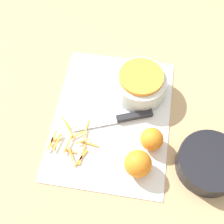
{
  "coord_description": "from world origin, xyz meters",
  "views": [
    {
      "loc": [
        0.46,
        0.07,
        0.85
      ],
      "look_at": [
        0.0,
        0.0,
        0.04
      ],
      "focal_mm": 50.0,
      "sensor_mm": 36.0,
      "label": 1
    }
  ],
  "objects_px": {
    "bowl_speckled": "(140,84)",
    "knife": "(127,117)",
    "bowl_dark": "(209,163)",
    "orange_right": "(152,139)",
    "orange_left": "(138,164)"
  },
  "relations": [
    {
      "from": "bowl_speckled",
      "to": "knife",
      "type": "xyz_separation_m",
      "value": [
        0.11,
        -0.03,
        -0.03
      ]
    },
    {
      "from": "bowl_speckled",
      "to": "bowl_dark",
      "type": "relative_size",
      "value": 0.93
    },
    {
      "from": "bowl_speckled",
      "to": "knife",
      "type": "height_order",
      "value": "bowl_speckled"
    },
    {
      "from": "knife",
      "to": "orange_right",
      "type": "relative_size",
      "value": 3.57
    },
    {
      "from": "orange_left",
      "to": "orange_right",
      "type": "xyz_separation_m",
      "value": [
        -0.08,
        0.03,
        -0.0
      ]
    },
    {
      "from": "bowl_dark",
      "to": "orange_right",
      "type": "height_order",
      "value": "orange_right"
    },
    {
      "from": "bowl_speckled",
      "to": "orange_right",
      "type": "xyz_separation_m",
      "value": [
        0.18,
        0.05,
        -0.01
      ]
    },
    {
      "from": "orange_left",
      "to": "orange_right",
      "type": "height_order",
      "value": "orange_left"
    },
    {
      "from": "knife",
      "to": "orange_right",
      "type": "height_order",
      "value": "orange_right"
    },
    {
      "from": "bowl_dark",
      "to": "knife",
      "type": "relative_size",
      "value": 0.75
    },
    {
      "from": "bowl_speckled",
      "to": "orange_right",
      "type": "relative_size",
      "value": 2.48
    },
    {
      "from": "bowl_speckled",
      "to": "bowl_dark",
      "type": "xyz_separation_m",
      "value": [
        0.23,
        0.22,
        -0.02
      ]
    },
    {
      "from": "knife",
      "to": "bowl_dark",
      "type": "bearing_deg",
      "value": 133.56
    },
    {
      "from": "bowl_speckled",
      "to": "knife",
      "type": "bearing_deg",
      "value": -14.12
    },
    {
      "from": "bowl_speckled",
      "to": "orange_left",
      "type": "xyz_separation_m",
      "value": [
        0.26,
        0.02,
        -0.0
      ]
    }
  ]
}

